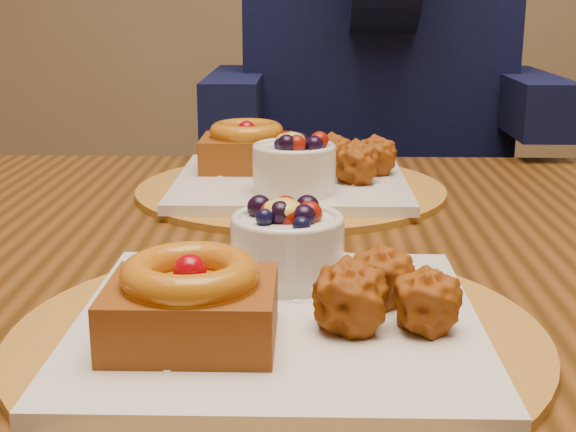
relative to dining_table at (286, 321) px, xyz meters
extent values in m
cube|color=#361F09|center=(0.00, 0.00, 0.06)|extent=(1.60, 0.90, 0.04)
cylinder|color=brown|center=(0.00, -0.22, 0.08)|extent=(0.38, 0.38, 0.01)
cube|color=silver|center=(0.00, -0.22, 0.09)|extent=(0.28, 0.28, 0.01)
cube|color=#572A08|center=(-0.05, -0.26, 0.12)|extent=(0.11, 0.09, 0.04)
torus|color=#944909|center=(-0.05, -0.26, 0.14)|extent=(0.09, 0.09, 0.02)
sphere|color=#890209|center=(-0.05, -0.26, 0.15)|extent=(0.02, 0.02, 0.02)
sphere|color=#92420A|center=(0.07, -0.20, 0.12)|extent=(0.04, 0.04, 0.04)
sphere|color=#92420A|center=(0.05, -0.24, 0.12)|extent=(0.04, 0.04, 0.04)
sphere|color=#92420A|center=(0.10, -0.24, 0.12)|extent=(0.04, 0.04, 0.04)
cylinder|color=silver|center=(0.00, -0.15, 0.12)|extent=(0.09, 0.09, 0.05)
torus|color=silver|center=(0.00, -0.15, 0.15)|extent=(0.09, 0.09, 0.01)
ellipsoid|color=gold|center=(0.00, -0.15, 0.15)|extent=(0.03, 0.03, 0.02)
cylinder|color=brown|center=(0.00, 0.22, 0.08)|extent=(0.38, 0.38, 0.01)
cube|color=silver|center=(0.00, 0.22, 0.09)|extent=(0.28, 0.28, 0.01)
cube|color=#572A08|center=(-0.06, 0.27, 0.12)|extent=(0.12, 0.09, 0.04)
torus|color=#944909|center=(-0.06, 0.27, 0.15)|extent=(0.09, 0.09, 0.02)
sphere|color=#890209|center=(-0.06, 0.27, 0.15)|extent=(0.02, 0.02, 0.02)
sphere|color=#92420A|center=(0.08, 0.19, 0.12)|extent=(0.05, 0.05, 0.05)
sphere|color=#92420A|center=(0.05, 0.24, 0.12)|extent=(0.05, 0.05, 0.05)
sphere|color=#92420A|center=(0.11, 0.24, 0.12)|extent=(0.05, 0.05, 0.05)
cylinder|color=silver|center=(0.01, 0.14, 0.12)|extent=(0.09, 0.09, 0.05)
torus|color=silver|center=(0.01, 0.14, 0.15)|extent=(0.09, 0.09, 0.01)
ellipsoid|color=gold|center=(0.00, 0.14, 0.16)|extent=(0.03, 0.03, 0.02)
cube|color=black|center=(0.05, 0.79, -0.18)|extent=(0.64, 0.64, 0.04)
cylinder|color=black|center=(-0.22, 0.68, -0.44)|extent=(0.04, 0.04, 0.47)
cylinder|color=black|center=(-0.06, 1.06, -0.44)|extent=(0.04, 0.04, 0.47)
cylinder|color=black|center=(0.32, 0.89, -0.44)|extent=(0.04, 0.04, 0.47)
cube|color=black|center=(0.14, 0.99, 0.07)|extent=(0.45, 0.23, 0.50)
cube|color=black|center=(0.14, 0.68, 0.17)|extent=(0.45, 0.23, 0.64)
cube|color=black|center=(-0.10, 0.56, 0.15)|extent=(0.08, 0.32, 0.08)
cube|color=black|center=(0.37, 0.56, 0.15)|extent=(0.08, 0.32, 0.08)
camera|label=1|loc=(0.02, -0.74, 0.32)|focal=50.00mm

